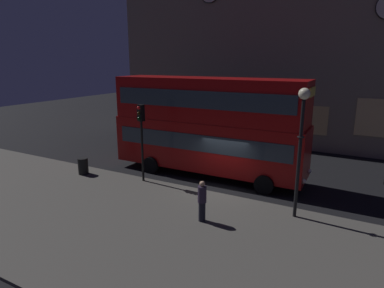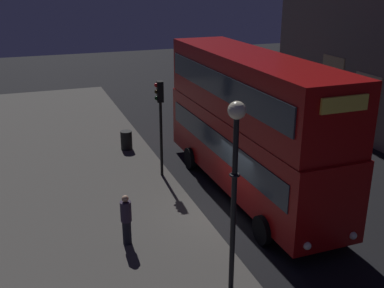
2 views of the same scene
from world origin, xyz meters
name	(u,v)px [view 1 (image 1 of 2)]	position (x,y,z in m)	size (l,w,h in m)	color
ground_plane	(223,188)	(0.00, 0.00, 0.00)	(80.00, 80.00, 0.00)	black
sidewalk_slab	(165,234)	(0.00, -5.52, 0.06)	(44.00, 9.07, 0.12)	#4C4944
building_with_clock	(222,34)	(-6.26, 13.94, 8.75)	(14.60, 8.77, 17.50)	gray
double_decker_bus	(207,123)	(-1.61, 1.41, 3.04)	(11.06, 2.90, 5.50)	#9E0C0C
traffic_light_near_kerb	(141,127)	(-4.05, -1.40, 3.06)	(0.35, 0.38, 4.10)	black
street_lamp	(301,129)	(3.99, -1.81, 3.83)	(0.45, 0.45, 5.28)	black
pedestrian	(202,201)	(0.79, -3.98, 0.99)	(0.35, 0.35, 1.69)	black
litter_bin	(83,166)	(-7.71, -2.11, 0.59)	(0.56, 0.56, 0.93)	black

